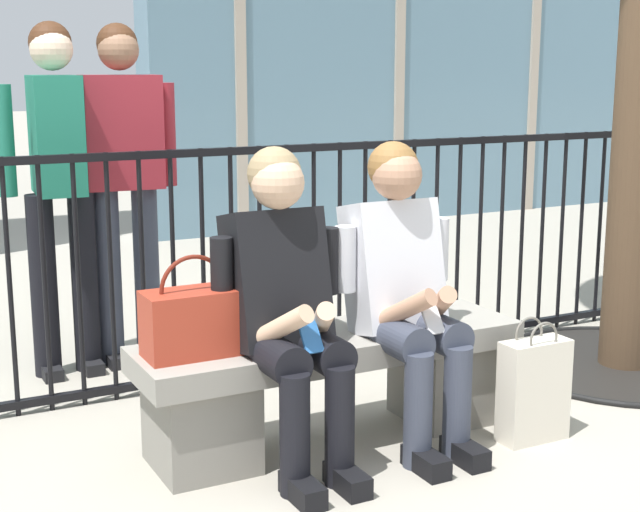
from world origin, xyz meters
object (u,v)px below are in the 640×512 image
Objects in this scene: handbag_on_bench at (194,321)px; shopping_bag at (534,389)px; stone_bench at (331,376)px; bystander_further_back at (123,168)px; seated_person_with_phone at (287,300)px; seated_person_companion at (404,285)px; bystander_at_railing at (58,172)px.

shopping_bag is at bearing -15.69° from handbag_on_bench.
shopping_bag is (0.73, -0.38, -0.06)m from stone_bench.
stone_bench is 0.82m from shopping_bag.
bystander_further_back is at bearing 106.78° from stone_bench.
stone_bench is at bearing 0.99° from handbag_on_bench.
seated_person_with_phone and seated_person_companion have the same top height.
handbag_on_bench is at bearing -82.62° from bystander_at_railing.
bystander_further_back is (-1.16, 1.79, 0.79)m from shopping_bag.
bystander_at_railing is at bearing 97.38° from handbag_on_bench.
bystander_at_railing reaches higher than stone_bench.
bystander_further_back is (0.33, 0.05, 0.00)m from bystander_at_railing.
handbag_on_bench is 0.74× the size of shopping_bag.
seated_person_with_phone is at bearing 180.00° from seated_person_companion.
handbag_on_bench is 1.50m from bystander_further_back.
seated_person_companion is 1.85m from bystander_at_railing.
handbag_on_bench is at bearing 171.95° from seated_person_companion.
bystander_further_back is (-0.17, 1.55, 0.35)m from seated_person_with_phone.
stone_bench is at bearing 26.42° from seated_person_with_phone.
handbag_on_bench reaches higher than stone_bench.
stone_bench is 4.21× the size of handbag_on_bench.
seated_person_with_phone is at bearing -71.56° from bystander_at_railing.
stone_bench is 1.65m from bystander_further_back.
handbag_on_bench is at bearing -179.01° from stone_bench.
stone_bench is 0.94× the size of bystander_further_back.
seated_person_with_phone is (-0.26, -0.13, 0.38)m from stone_bench.
stone_bench is at bearing -73.22° from bystander_further_back.
shopping_bag is 0.30× the size of bystander_at_railing.
stone_bench is 1.73m from bystander_at_railing.
stone_bench is 0.94× the size of bystander_at_railing.
bystander_at_railing is at bearing 118.98° from stone_bench.
bystander_at_railing is (-0.18, 1.38, 0.42)m from handbag_on_bench.
shopping_bag is at bearing -27.88° from seated_person_companion.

